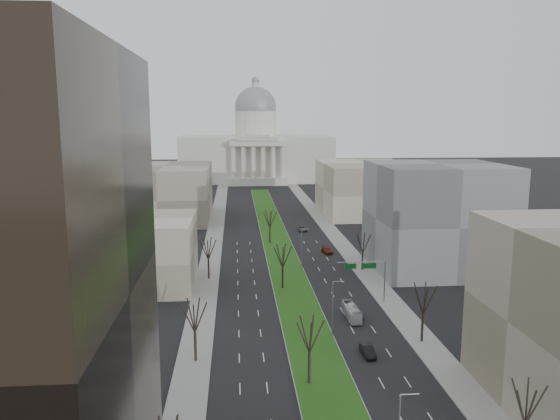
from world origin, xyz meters
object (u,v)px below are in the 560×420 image
box_van (352,312)px  car_black (368,351)px  car_grey_near (358,312)px  car_grey_far (302,229)px  car_red (327,250)px

box_van → car_black: bearing=-94.0°
car_grey_near → car_black: car_grey_near is taller
car_black → car_grey_far: (1.16, 87.68, -0.00)m
car_black → car_grey_far: bearing=87.4°
car_grey_near → car_red: car_grey_near is taller
car_black → car_red: car_black is taller
car_grey_near → car_black: 15.84m
car_black → box_van: size_ratio=0.54×
box_van → car_grey_near: bearing=29.3°
car_black → car_red: (4.12, 60.20, -0.00)m
car_grey_near → car_grey_far: bearing=95.4°
car_red → car_grey_far: bearing=87.1°
car_grey_near → car_grey_far: size_ratio=0.84×
car_grey_near → car_black: (-2.08, -15.71, -0.02)m
car_grey_near → car_red: 44.54m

